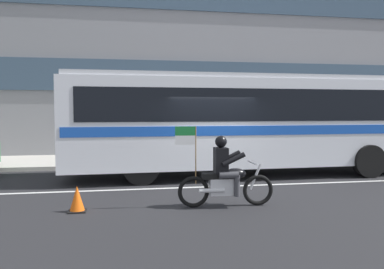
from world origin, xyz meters
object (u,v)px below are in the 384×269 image
(transit_bus, at_px, (255,118))
(fire_hydrant, at_px, (228,152))
(traffic_cone, at_px, (77,199))
(motorcycle_with_rider, at_px, (225,176))

(transit_bus, relative_size, fire_hydrant, 16.37)
(traffic_cone, bearing_deg, fire_hydrant, 51.94)
(fire_hydrant, distance_m, traffic_cone, 8.08)
(transit_bus, height_order, fire_hydrant, transit_bus)
(motorcycle_with_rider, xyz_separation_m, traffic_cone, (-3.16, 0.10, -0.41))
(fire_hydrant, relative_size, traffic_cone, 1.36)
(fire_hydrant, bearing_deg, motorcycle_with_rider, -105.75)
(motorcycle_with_rider, xyz_separation_m, fire_hydrant, (1.82, 6.46, -0.15))
(transit_bus, distance_m, traffic_cone, 6.75)
(motorcycle_with_rider, bearing_deg, transit_bus, 62.64)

